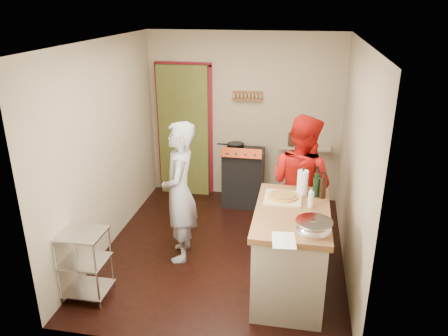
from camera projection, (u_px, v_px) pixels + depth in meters
The scene contains 10 objects.
floor at pixel (224, 249), 5.65m from camera, with size 3.50×3.50×0.00m, color black.
back_wall at pixel (205, 126), 6.98m from camera, with size 3.00×0.44×2.60m.
left_wall at pixel (106, 147), 5.43m from camera, with size 0.04×3.50×2.60m, color tan.
right_wall at pixel (354, 163), 4.93m from camera, with size 0.04×3.50×2.60m, color tan.
ceiling at pixel (224, 40), 4.70m from camera, with size 3.00×3.50×0.02m, color white.
stove at pixel (243, 176), 6.78m from camera, with size 0.60×0.63×1.00m.
wire_shelving at pixel (84, 262), 4.61m from camera, with size 0.48×0.40×0.80m.
island at pixel (290, 250), 4.68m from camera, with size 0.77×1.43×1.29m.
person_stripe at pixel (180, 193), 5.21m from camera, with size 0.63×0.42×1.74m, color #A2A1A6.
person_red at pixel (301, 185), 5.38m from camera, with size 0.86×0.67×1.77m, color #AE110B.
Camera 1 is at (0.88, -4.80, 3.04)m, focal length 35.00 mm.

